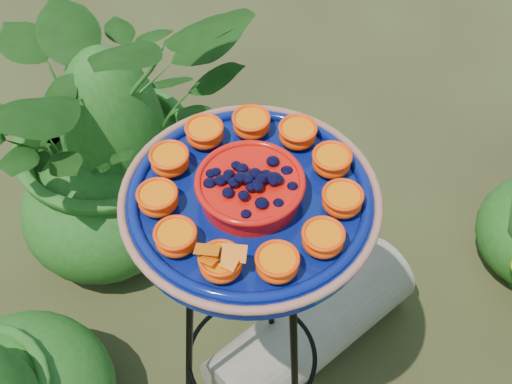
# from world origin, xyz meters

# --- Properties ---
(tripod_stand) EXTENTS (0.34, 0.34, 0.80)m
(tripod_stand) POSITION_xyz_m (-0.09, -0.07, 0.49)
(tripod_stand) COLOR black
(tripod_stand) RESTS_ON ground
(feeder_dish) EXTENTS (0.47, 0.47, 0.10)m
(feeder_dish) POSITION_xyz_m (-0.09, -0.07, 0.84)
(feeder_dish) COLOR #08145F
(feeder_dish) RESTS_ON tripod_stand
(driftwood_log) EXTENTS (0.52, 0.56, 0.19)m
(driftwood_log) POSITION_xyz_m (0.03, 0.12, 0.10)
(driftwood_log) COLOR gray
(driftwood_log) RESTS_ON ground
(shrub_back_left) EXTENTS (0.98, 0.96, 0.82)m
(shrub_back_left) POSITION_xyz_m (-0.56, 0.50, 0.41)
(shrub_back_left) COLOR #1D4A13
(shrub_back_left) RESTS_ON ground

